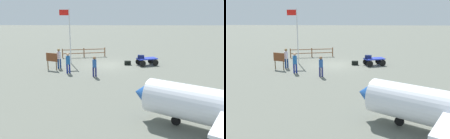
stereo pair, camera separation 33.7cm
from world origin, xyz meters
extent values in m
plane|color=#63665C|center=(0.00, 0.00, 0.00)|extent=(120.00, 120.00, 0.00)
cube|color=#2234B9|center=(-3.78, 0.06, 0.65)|extent=(2.08, 1.49, 0.10)
cube|color=#2234B9|center=(-2.94, 0.35, 0.65)|extent=(0.36, 0.86, 0.10)
cylinder|color=black|center=(-3.31, 0.74, 0.30)|extent=(0.60, 0.31, 0.60)
cylinder|color=black|center=(-3.00, -0.18, 0.30)|extent=(0.60, 0.31, 0.60)
cylinder|color=black|center=(-4.56, 0.30, 0.30)|extent=(0.60, 0.31, 0.60)
cylinder|color=black|center=(-4.24, -0.61, 0.30)|extent=(0.60, 0.31, 0.60)
cube|color=#131D53|center=(-3.18, 0.17, 0.86)|extent=(0.66, 0.39, 0.32)
cube|color=black|center=(-1.94, -0.05, 0.20)|extent=(0.63, 0.35, 0.39)
cylinder|color=navy|center=(0.78, 4.27, 0.39)|extent=(0.14, 0.14, 0.78)
cylinder|color=navy|center=(0.98, 4.24, 0.39)|extent=(0.14, 0.14, 0.78)
cylinder|color=#28549F|center=(0.88, 4.26, 1.09)|extent=(0.36, 0.36, 0.61)
sphere|color=#876144|center=(0.88, 4.26, 1.52)|extent=(0.26, 0.26, 0.26)
cylinder|color=navy|center=(3.07, 3.23, 0.40)|extent=(0.14, 0.14, 0.80)
cylinder|color=navy|center=(3.27, 3.26, 0.40)|extent=(0.14, 0.14, 0.80)
cylinder|color=#1E5BA5|center=(3.17, 3.24, 1.14)|extent=(0.40, 0.40, 0.68)
sphere|color=tan|center=(3.17, 3.24, 1.61)|extent=(0.25, 0.25, 0.25)
cylinder|color=navy|center=(4.25, 1.44, 0.45)|extent=(0.14, 0.14, 0.89)
cylinder|color=navy|center=(4.42, 1.55, 0.45)|extent=(0.14, 0.14, 0.89)
cylinder|color=silver|center=(4.33, 1.49, 1.22)|extent=(0.47, 0.47, 0.66)
sphere|color=olive|center=(4.33, 1.49, 1.68)|extent=(0.26, 0.26, 0.26)
cone|color=#1D4D9F|center=(-2.18, 11.57, 1.24)|extent=(1.53, 1.69, 1.44)
cylinder|color=black|center=(-3.61, 12.48, 0.22)|extent=(0.43, 0.32, 0.44)
cylinder|color=silver|center=(3.66, -0.59, 2.65)|extent=(0.10, 0.10, 5.30)
cube|color=red|center=(4.15, -0.59, 4.94)|extent=(0.86, 0.18, 0.52)
cylinder|color=#4C3319|center=(4.43, 2.21, 0.38)|extent=(0.08, 0.08, 0.77)
cylinder|color=#4C3319|center=(5.27, 1.87, 0.38)|extent=(0.08, 0.08, 0.77)
cube|color=brown|center=(4.85, 2.04, 1.14)|extent=(1.08, 0.48, 0.74)
cylinder|color=brown|center=(0.47, -4.27, 0.52)|extent=(0.12, 0.12, 1.04)
cylinder|color=brown|center=(2.78, -3.80, 0.52)|extent=(0.12, 0.12, 1.04)
cylinder|color=brown|center=(5.09, -3.33, 0.52)|extent=(0.12, 0.12, 1.04)
cube|color=brown|center=(2.78, -3.80, 0.88)|extent=(4.63, 1.01, 0.08)
cube|color=brown|center=(2.78, -3.80, 0.47)|extent=(4.63, 1.01, 0.08)
camera|label=1|loc=(-0.84, 22.83, 5.23)|focal=38.82mm
camera|label=2|loc=(-1.18, 22.82, 5.23)|focal=38.82mm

